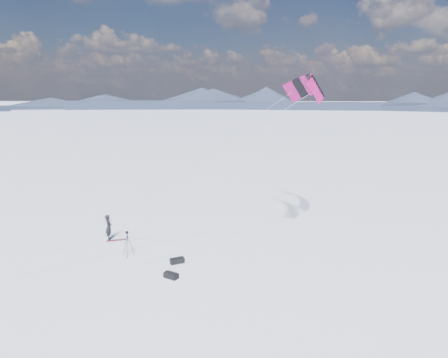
# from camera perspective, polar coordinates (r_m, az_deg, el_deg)

# --- Properties ---
(ground) EXTENTS (1800.00, 1800.00, 0.00)m
(ground) POSITION_cam_1_polar(r_m,az_deg,el_deg) (24.43, -15.52, -11.50)
(ground) COLOR white
(horizon_hills) EXTENTS (704.00, 704.42, 8.24)m
(horizon_hills) POSITION_cam_1_polar(r_m,az_deg,el_deg) (23.34, -15.98, -4.17)
(horizon_hills) COLOR black
(horizon_hills) RESTS_ON ground
(snow_tracks) EXTENTS (13.93, 9.84, 0.01)m
(snow_tracks) POSITION_cam_1_polar(r_m,az_deg,el_deg) (25.26, -19.72, -10.98)
(snow_tracks) COLOR #A8B6D1
(snow_tracks) RESTS_ON ground
(snowkiter) EXTENTS (0.63, 0.77, 1.80)m
(snowkiter) POSITION_cam_1_polar(r_m,az_deg,el_deg) (27.57, -17.04, -8.80)
(snowkiter) COLOR black
(snowkiter) RESTS_ON ground
(snowboard) EXTENTS (1.34, 0.69, 0.04)m
(snowboard) POSITION_cam_1_polar(r_m,az_deg,el_deg) (27.26, -16.09, -8.95)
(snowboard) COLOR maroon
(snowboard) RESTS_ON ground
(tripod) EXTENTS (0.73, 0.69, 1.61)m
(tripod) POSITION_cam_1_polar(r_m,az_deg,el_deg) (24.22, -14.50, -9.02)
(tripod) COLOR black
(tripod) RESTS_ON ground
(gear_bag_a) EXTENTS (0.92, 0.75, 0.37)m
(gear_bag_a) POSITION_cam_1_polar(r_m,az_deg,el_deg) (23.01, -7.14, -12.22)
(gear_bag_a) COLOR black
(gear_bag_a) RESTS_ON ground
(gear_bag_b) EXTENTS (0.89, 0.69, 0.37)m
(gear_bag_b) POSITION_cam_1_polar(r_m,az_deg,el_deg) (21.34, -8.07, -14.32)
(gear_bag_b) COLOR black
(gear_bag_b) RESTS_ON ground
(power_kite) EXTENTS (14.62, 6.01, 9.85)m
(power_kite) POSITION_cam_1_polar(r_m,az_deg,el_deg) (26.43, 12.57, 13.37)
(power_kite) COLOR #AB0F60
(power_kite) RESTS_ON ground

